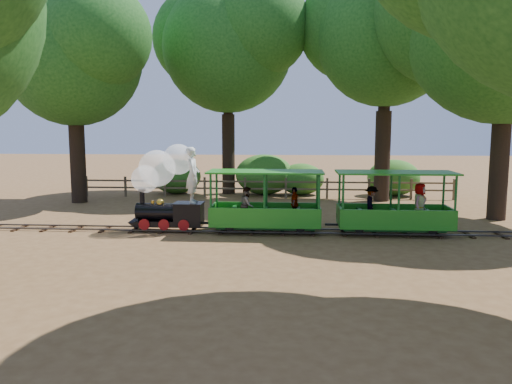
# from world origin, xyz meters

# --- Properties ---
(ground) EXTENTS (90.00, 90.00, 0.00)m
(ground) POSITION_xyz_m (0.00, 0.00, 0.00)
(ground) COLOR olive
(ground) RESTS_ON ground
(track) EXTENTS (22.00, 1.00, 0.10)m
(track) POSITION_xyz_m (0.00, 0.00, 0.07)
(track) COLOR #3F3D3A
(track) RESTS_ON ground
(locomotive) EXTENTS (2.59, 1.22, 2.97)m
(locomotive) POSITION_xyz_m (-2.91, 0.07, 1.69)
(locomotive) COLOR black
(locomotive) RESTS_ON ground
(carriage_front) EXTENTS (3.75, 1.53, 1.95)m
(carriage_front) POSITION_xyz_m (0.45, -0.02, 0.79)
(carriage_front) COLOR #22851D
(carriage_front) RESTS_ON track
(carriage_rear) EXTENTS (3.75, 1.53, 1.95)m
(carriage_rear) POSITION_xyz_m (4.61, 0.01, 0.82)
(carriage_rear) COLOR #22851D
(carriage_rear) RESTS_ON track
(oak_nw) EXTENTS (7.60, 6.69, 9.58)m
(oak_nw) POSITION_xyz_m (-8.53, 6.08, 6.84)
(oak_nw) COLOR #2D2116
(oak_nw) RESTS_ON ground
(oak_nc) EXTENTS (8.17, 7.19, 10.69)m
(oak_nc) POSITION_xyz_m (-2.03, 9.59, 7.75)
(oak_nc) COLOR #2D2116
(oak_nc) RESTS_ON ground
(oak_ne) EXTENTS (7.94, 6.98, 10.71)m
(oak_ne) POSITION_xyz_m (5.47, 7.59, 7.85)
(oak_ne) COLOR #2D2116
(oak_ne) RESTS_ON ground
(oak_e) EXTENTS (9.15, 8.05, 10.86)m
(oak_e) POSITION_xyz_m (8.96, 3.10, 7.58)
(oak_e) COLOR #2D2116
(oak_e) RESTS_ON ground
(fence) EXTENTS (18.10, 0.10, 1.00)m
(fence) POSITION_xyz_m (0.00, 8.00, 0.58)
(fence) COLOR brown
(fence) RESTS_ON ground
(shrub_west) EXTENTS (2.60, 2.00, 1.80)m
(shrub_west) POSITION_xyz_m (-4.73, 9.30, 0.90)
(shrub_west) COLOR #2D6B1E
(shrub_west) RESTS_ON ground
(shrub_mid_w) EXTENTS (2.98, 2.29, 2.06)m
(shrub_mid_w) POSITION_xyz_m (-0.12, 9.30, 1.03)
(shrub_mid_w) COLOR #2D6B1E
(shrub_mid_w) RESTS_ON ground
(shrub_mid_e) EXTENTS (2.32, 1.79, 1.61)m
(shrub_mid_e) POSITION_xyz_m (1.76, 9.30, 0.80)
(shrub_mid_e) COLOR #2D6B1E
(shrub_mid_e) RESTS_ON ground
(shrub_east) EXTENTS (2.64, 2.03, 1.83)m
(shrub_east) POSITION_xyz_m (6.41, 9.30, 0.91)
(shrub_east) COLOR #2D6B1E
(shrub_east) RESTS_ON ground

